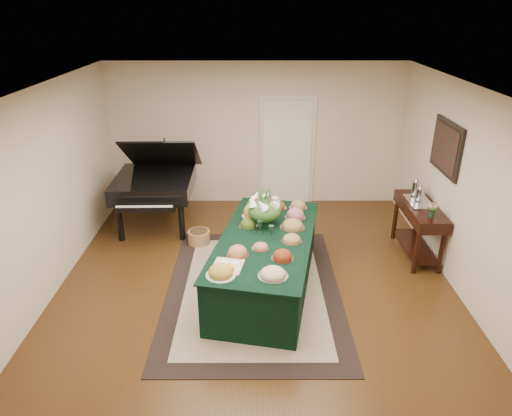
{
  "coord_description": "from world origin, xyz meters",
  "views": [
    {
      "loc": [
        -0.01,
        -5.43,
        3.63
      ],
      "look_at": [
        0.0,
        0.3,
        1.05
      ],
      "focal_mm": 32.0,
      "sensor_mm": 36.0,
      "label": 1
    }
  ],
  "objects_px": {
    "grand_piano": "(155,183)",
    "mahogany_sideboard": "(419,217)",
    "buffet_table": "(266,262)",
    "floral_centerpiece": "(264,207)"
  },
  "relations": [
    {
      "from": "mahogany_sideboard",
      "to": "buffet_table",
      "type": "bearing_deg",
      "value": -159.42
    },
    {
      "from": "floral_centerpiece",
      "to": "grand_piano",
      "type": "xyz_separation_m",
      "value": [
        -1.85,
        1.55,
        -0.25
      ]
    },
    {
      "from": "grand_piano",
      "to": "mahogany_sideboard",
      "type": "bearing_deg",
      "value": -13.81
    },
    {
      "from": "floral_centerpiece",
      "to": "buffet_table",
      "type": "bearing_deg",
      "value": -86.89
    },
    {
      "from": "floral_centerpiece",
      "to": "grand_piano",
      "type": "distance_m",
      "value": 2.43
    },
    {
      "from": "buffet_table",
      "to": "grand_piano",
      "type": "xyz_separation_m",
      "value": [
        -1.87,
        1.93,
        0.42
      ]
    },
    {
      "from": "grand_piano",
      "to": "mahogany_sideboard",
      "type": "relative_size",
      "value": 1.27
    },
    {
      "from": "buffet_table",
      "to": "grand_piano",
      "type": "distance_m",
      "value": 2.72
    },
    {
      "from": "floral_centerpiece",
      "to": "mahogany_sideboard",
      "type": "relative_size",
      "value": 0.37
    },
    {
      "from": "buffet_table",
      "to": "mahogany_sideboard",
      "type": "relative_size",
      "value": 2.13
    }
  ]
}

